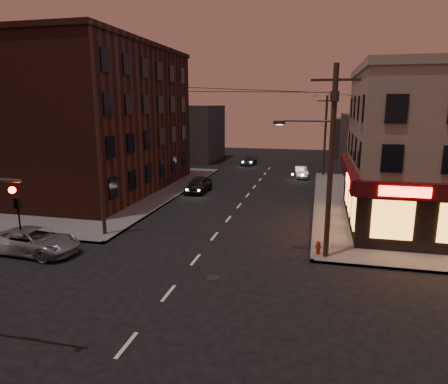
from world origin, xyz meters
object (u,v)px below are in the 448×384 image
(sedan_mid, at_px, (301,172))
(fire_hydrant, at_px, (318,247))
(sedan_far, at_px, (249,160))
(sedan_near, at_px, (199,185))
(suv_cross, at_px, (34,241))

(sedan_mid, xyz_separation_m, fire_hydrant, (2.10, -24.42, -0.06))
(fire_hydrant, bearing_deg, sedan_far, 106.26)
(sedan_near, distance_m, fire_hydrant, 18.10)
(suv_cross, bearing_deg, sedan_mid, -21.31)
(sedan_near, bearing_deg, sedan_far, 86.99)
(suv_cross, xyz_separation_m, sedan_far, (5.87, 35.91, -0.12))
(suv_cross, relative_size, sedan_far, 1.25)
(sedan_near, distance_m, sedan_mid, 13.62)
(sedan_mid, height_order, fire_hydrant, sedan_mid)
(sedan_mid, height_order, sedan_far, sedan_mid)
(fire_hydrant, bearing_deg, suv_cross, -168.45)
(sedan_mid, distance_m, fire_hydrant, 24.51)
(suv_cross, bearing_deg, fire_hydrant, -73.97)
(suv_cross, relative_size, sedan_mid, 1.35)
(sedan_mid, bearing_deg, sedan_far, 123.93)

